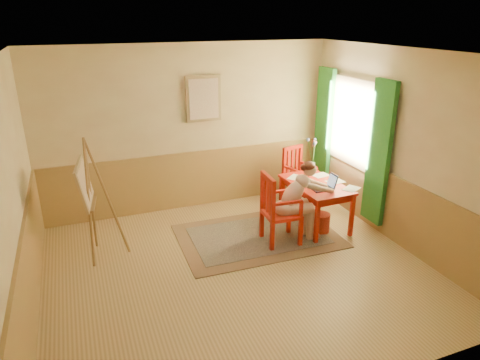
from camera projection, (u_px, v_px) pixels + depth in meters
name	position (u px, v px, depth m)	size (l,w,h in m)	color
room	(237.00, 171.00, 5.30)	(5.04, 4.54, 2.84)	tan
wainscot	(218.00, 212.00, 6.31)	(5.00, 4.50, 1.00)	#9E7940
window	(350.00, 135.00, 7.10)	(0.12, 2.01, 2.20)	white
wall_portrait	(204.00, 99.00, 7.12)	(0.60, 0.05, 0.76)	#987D51
rug	(258.00, 236.00, 6.64)	(2.45, 1.67, 0.02)	#8C7251
table	(316.00, 189.00, 6.80)	(0.76, 1.22, 0.72)	#B71A0A
chair_left	(278.00, 209.00, 6.28)	(0.53, 0.51, 1.09)	#B71A0A
chair_back	(298.00, 175.00, 7.70)	(0.56, 0.57, 1.02)	#B71A0A
figure	(298.00, 198.00, 6.33)	(0.92, 0.41, 1.23)	#D4AB8E
laptop	(325.00, 186.00, 6.54)	(0.37, 0.23, 0.22)	#1E2338
papers	(325.00, 181.00, 6.87)	(0.90, 1.06, 0.00)	white
vase	(313.00, 156.00, 7.23)	(0.19, 0.28, 0.57)	#3F724C
wastebasket	(321.00, 223.00, 6.74)	(0.28, 0.28, 0.30)	#B83A29
easel	(87.00, 188.00, 5.75)	(0.62, 0.78, 1.74)	olive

